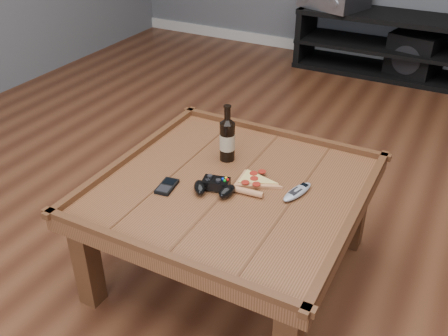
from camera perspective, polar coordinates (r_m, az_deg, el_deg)
The scene contains 10 objects.
ground at distance 2.25m, azimuth 0.80°, elevation -11.53°, with size 6.00×6.00×0.00m, color #432113.
baseboard at distance 4.76m, azimuth 17.89°, elevation 11.83°, with size 5.00×0.02×0.10m, color silver.
coffee_table at distance 2.01m, azimuth 0.88°, elevation -3.35°, with size 1.03×1.03×0.48m.
media_console at distance 4.47m, azimuth 17.63°, elevation 13.33°, with size 1.40×0.45×0.50m.
beer_bottle at distance 2.09m, azimuth 0.38°, elevation 3.42°, with size 0.07×0.07×0.25m.
game_controller at distance 1.92m, azimuth -1.09°, elevation -2.14°, with size 0.18×0.14×0.05m.
pizza_slice at distance 1.98m, azimuth 3.32°, elevation -1.62°, with size 0.17×0.26×0.03m.
smartphone at distance 1.96m, azimuth -6.54°, elevation -2.09°, with size 0.07×0.12×0.01m.
remote_control at distance 1.93m, azimuth 8.38°, elevation -2.70°, with size 0.09×0.17×0.02m.
subwoofer at distance 4.50m, azimuth 21.00°, elevation 12.01°, with size 0.44×0.44×0.37m.
Camera 1 is at (0.74, -1.47, 1.54)m, focal length 40.00 mm.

